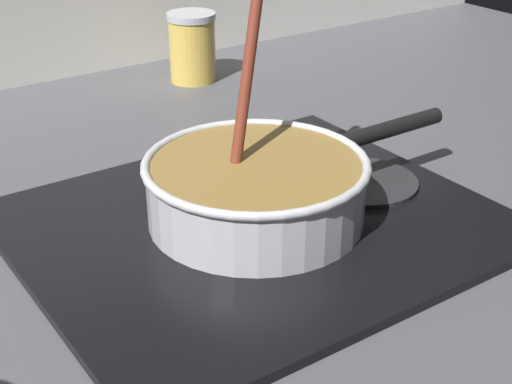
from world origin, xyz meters
name	(u,v)px	position (x,y,z in m)	size (l,w,h in m)	color
ground	(275,283)	(0.00, 0.00, -0.02)	(2.40, 1.60, 0.04)	#4C4C51
hob_plate	(256,224)	(0.03, 0.09, 0.01)	(0.56, 0.48, 0.01)	black
burner_ring	(256,217)	(0.03, 0.09, 0.02)	(0.17, 0.17, 0.01)	#592D0C
spare_burner	(363,182)	(0.21, 0.09, 0.01)	(0.15, 0.15, 0.01)	#262628
cooking_pan	(257,187)	(0.04, 0.09, 0.06)	(0.44, 0.27, 0.33)	silver
condiment_jar	(192,47)	(0.26, 0.63, 0.07)	(0.09, 0.09, 0.13)	gold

